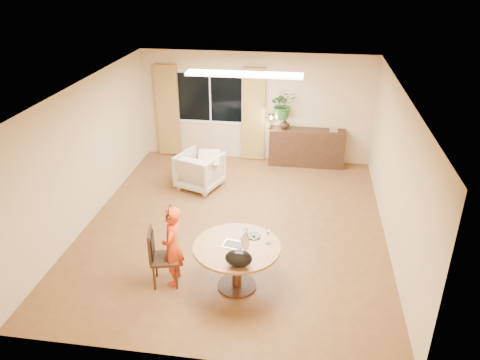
# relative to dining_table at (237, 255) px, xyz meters

# --- Properties ---
(floor) EXTENTS (6.50, 6.50, 0.00)m
(floor) POSITION_rel_dining_table_xyz_m (-0.31, 1.77, -0.58)
(floor) COLOR brown
(floor) RESTS_ON ground
(ceiling) EXTENTS (6.50, 6.50, 0.00)m
(ceiling) POSITION_rel_dining_table_xyz_m (-0.31, 1.77, 2.02)
(ceiling) COLOR white
(ceiling) RESTS_ON wall_back
(wall_back) EXTENTS (5.50, 0.00, 5.50)m
(wall_back) POSITION_rel_dining_table_xyz_m (-0.31, 5.02, 0.72)
(wall_back) COLOR beige
(wall_back) RESTS_ON floor
(wall_left) EXTENTS (0.00, 6.50, 6.50)m
(wall_left) POSITION_rel_dining_table_xyz_m (-3.06, 1.77, 0.72)
(wall_left) COLOR beige
(wall_left) RESTS_ON floor
(wall_right) EXTENTS (0.00, 6.50, 6.50)m
(wall_right) POSITION_rel_dining_table_xyz_m (2.44, 1.77, 0.72)
(wall_right) COLOR beige
(wall_right) RESTS_ON floor
(window) EXTENTS (1.70, 0.03, 1.30)m
(window) POSITION_rel_dining_table_xyz_m (-1.41, 5.00, 0.92)
(window) COLOR white
(window) RESTS_ON wall_back
(curtain_left) EXTENTS (0.55, 0.08, 2.25)m
(curtain_left) POSITION_rel_dining_table_xyz_m (-2.46, 4.92, 0.56)
(curtain_left) COLOR olive
(curtain_left) RESTS_ON wall_back
(curtain_right) EXTENTS (0.55, 0.08, 2.25)m
(curtain_right) POSITION_rel_dining_table_xyz_m (-0.36, 4.92, 0.56)
(curtain_right) COLOR olive
(curtain_right) RESTS_ON wall_back
(ceiling_panel) EXTENTS (2.20, 0.35, 0.05)m
(ceiling_panel) POSITION_rel_dining_table_xyz_m (-0.31, 2.97, 1.98)
(ceiling_panel) COLOR white
(ceiling_panel) RESTS_ON ceiling
(dining_table) EXTENTS (1.30, 1.30, 0.74)m
(dining_table) POSITION_rel_dining_table_xyz_m (0.00, 0.00, 0.00)
(dining_table) COLOR brown
(dining_table) RESTS_ON floor
(dining_chair) EXTENTS (0.53, 0.50, 0.94)m
(dining_chair) POSITION_rel_dining_table_xyz_m (-1.09, -0.06, -0.11)
(dining_chair) COLOR black
(dining_chair) RESTS_ON floor
(child) EXTENTS (0.49, 0.34, 1.30)m
(child) POSITION_rel_dining_table_xyz_m (-0.97, -0.02, 0.07)
(child) COLOR red
(child) RESTS_ON floor
(laptop) EXTENTS (0.39, 0.30, 0.24)m
(laptop) POSITION_rel_dining_table_xyz_m (-0.04, 0.01, 0.27)
(laptop) COLOR #B7B7BC
(laptop) RESTS_ON dining_table
(tumbler) EXTENTS (0.08, 0.08, 0.11)m
(tumbler) POSITION_rel_dining_table_xyz_m (0.09, 0.32, 0.21)
(tumbler) COLOR white
(tumbler) RESTS_ON dining_table
(wine_glass) EXTENTS (0.08, 0.08, 0.22)m
(wine_glass) POSITION_rel_dining_table_xyz_m (0.45, 0.14, 0.27)
(wine_glass) COLOR white
(wine_glass) RESTS_ON dining_table
(pot_lid) EXTENTS (0.24, 0.24, 0.03)m
(pot_lid) POSITION_rel_dining_table_xyz_m (0.22, 0.28, 0.17)
(pot_lid) COLOR white
(pot_lid) RESTS_ON dining_table
(handbag) EXTENTS (0.42, 0.29, 0.25)m
(handbag) POSITION_rel_dining_table_xyz_m (0.10, -0.48, 0.28)
(handbag) COLOR black
(handbag) RESTS_ON dining_table
(armchair) EXTENTS (1.09, 1.10, 0.79)m
(armchair) POSITION_rel_dining_table_xyz_m (-1.31, 3.24, -0.19)
(armchair) COLOR beige
(armchair) RESTS_ON floor
(throw) EXTENTS (0.52, 0.61, 0.03)m
(throw) POSITION_rel_dining_table_xyz_m (-1.09, 3.21, 0.22)
(throw) COLOR beige
(throw) RESTS_ON armchair
(sideboard) EXTENTS (1.77, 0.43, 0.88)m
(sideboard) POSITION_rel_dining_table_xyz_m (0.94, 4.78, -0.14)
(sideboard) COLOR black
(sideboard) RESTS_ON floor
(vase) EXTENTS (0.28, 0.28, 0.25)m
(vase) POSITION_rel_dining_table_xyz_m (0.39, 4.78, 0.43)
(vase) COLOR black
(vase) RESTS_ON sideboard
(bouquet) EXTENTS (0.72, 0.67, 0.66)m
(bouquet) POSITION_rel_dining_table_xyz_m (0.34, 4.78, 0.88)
(bouquet) COLOR #2F5F23
(bouquet) RESTS_ON vase
(book_stack) EXTENTS (0.19, 0.15, 0.08)m
(book_stack) POSITION_rel_dining_table_xyz_m (1.54, 4.78, 0.34)
(book_stack) COLOR #8D6448
(book_stack) RESTS_ON sideboard
(desk_lamp) EXTENTS (0.17, 0.17, 0.37)m
(desk_lamp) POSITION_rel_dining_table_xyz_m (0.08, 4.73, 0.49)
(desk_lamp) COLOR black
(desk_lamp) RESTS_ON sideboard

